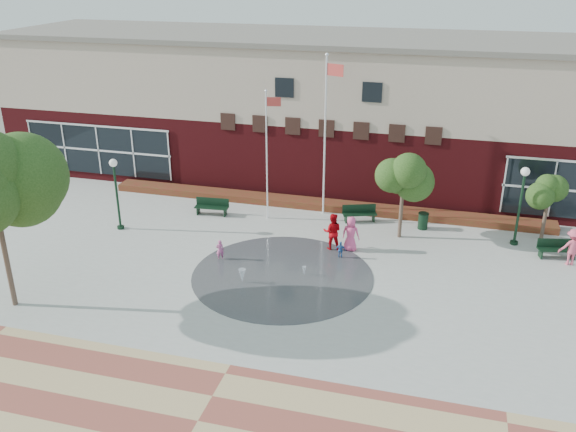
% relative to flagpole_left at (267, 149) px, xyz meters
% --- Properties ---
extents(ground, '(120.00, 120.00, 0.00)m').
position_rel_flagpole_left_xyz_m(ground, '(2.59, -9.31, -4.06)').
color(ground, '#666056').
rests_on(ground, ground).
extents(plaza_concrete, '(46.00, 18.00, 0.01)m').
position_rel_flagpole_left_xyz_m(plaza_concrete, '(2.59, -5.31, -4.06)').
color(plaza_concrete, '#A8A8A0').
rests_on(plaza_concrete, ground).
extents(paver_band, '(46.00, 6.00, 0.01)m').
position_rel_flagpole_left_xyz_m(paver_band, '(2.59, -16.31, -4.06)').
color(paver_band, '#994A3B').
rests_on(paver_band, ground).
extents(splash_pad, '(8.40, 8.40, 0.01)m').
position_rel_flagpole_left_xyz_m(splash_pad, '(2.59, -6.31, -4.06)').
color(splash_pad, '#383A3D').
rests_on(splash_pad, ground).
extents(library_building, '(44.40, 10.40, 9.20)m').
position_rel_flagpole_left_xyz_m(library_building, '(2.59, 8.17, 0.59)').
color(library_building, '#590E13').
rests_on(library_building, ground).
extents(flower_bed, '(26.00, 1.20, 0.40)m').
position_rel_flagpole_left_xyz_m(flower_bed, '(2.59, 2.29, -4.06)').
color(flower_bed, maroon).
rests_on(flower_bed, ground).
extents(flagpole_left, '(0.85, 0.23, 7.29)m').
position_rel_flagpole_left_xyz_m(flagpole_left, '(0.00, 0.00, 0.00)').
color(flagpole_left, white).
rests_on(flagpole_left, ground).
extents(flagpole_right, '(1.06, 0.45, 9.05)m').
position_rel_flagpole_left_xyz_m(flagpole_right, '(2.89, 1.52, 0.99)').
color(flagpole_right, white).
rests_on(flagpole_right, ground).
extents(lamp_left, '(0.42, 0.42, 3.97)m').
position_rel_flagpole_left_xyz_m(lamp_left, '(-7.33, -3.49, -1.59)').
color(lamp_left, black).
rests_on(lamp_left, ground).
extents(lamp_right, '(0.44, 0.44, 4.17)m').
position_rel_flagpole_left_xyz_m(lamp_right, '(13.19, 0.03, -1.47)').
color(lamp_right, black).
rests_on(lamp_right, ground).
extents(bench_left, '(1.97, 0.69, 0.97)m').
position_rel_flagpole_left_xyz_m(bench_left, '(-3.26, -0.38, -3.75)').
color(bench_left, black).
rests_on(bench_left, ground).
extents(bench_mid, '(1.95, 1.15, 0.95)m').
position_rel_flagpole_left_xyz_m(bench_mid, '(5.05, 0.87, -3.75)').
color(bench_mid, black).
rests_on(bench_mid, ground).
extents(bench_right, '(1.94, 0.91, 0.94)m').
position_rel_flagpole_left_xyz_m(bench_right, '(15.08, -1.06, -3.75)').
color(bench_right, black).
rests_on(bench_right, ground).
extents(trash_can, '(0.57, 0.57, 0.93)m').
position_rel_flagpole_left_xyz_m(trash_can, '(8.52, 0.78, -3.59)').
color(trash_can, black).
rests_on(trash_can, ground).
extents(tree_mid, '(2.74, 2.74, 4.63)m').
position_rel_flagpole_left_xyz_m(tree_mid, '(7.40, -0.62, -0.69)').
color(tree_mid, '#48352A').
rests_on(tree_mid, ground).
extents(tree_small_right, '(2.07, 2.07, 3.54)m').
position_rel_flagpole_left_xyz_m(tree_small_right, '(14.62, 1.06, -1.48)').
color(tree_small_right, '#48352A').
rests_on(tree_small_right, ground).
extents(water_jet_a, '(0.34, 0.34, 0.65)m').
position_rel_flagpole_left_xyz_m(water_jet_a, '(1.02, -7.45, -4.06)').
color(water_jet_a, white).
rests_on(water_jet_a, ground).
extents(water_jet_b, '(0.19, 0.19, 0.44)m').
position_rel_flagpole_left_xyz_m(water_jet_b, '(3.56, -6.05, -4.06)').
color(water_jet_b, white).
rests_on(water_jet_b, ground).
extents(child_splash, '(0.45, 0.38, 1.04)m').
position_rel_flagpole_left_xyz_m(child_splash, '(-0.78, -5.51, -3.54)').
color(child_splash, '#C5538F').
rests_on(child_splash, ground).
extents(adult_red, '(1.04, 0.86, 1.93)m').
position_rel_flagpole_left_xyz_m(adult_red, '(4.25, -2.95, -3.09)').
color(adult_red, '#B8050C').
rests_on(adult_red, ground).
extents(adult_pink, '(0.93, 0.65, 1.81)m').
position_rel_flagpole_left_xyz_m(adult_pink, '(5.17, -2.85, -3.15)').
color(adult_pink, '#F24F8B').
rests_on(adult_pink, ground).
extents(child_blue, '(0.52, 0.22, 0.88)m').
position_rel_flagpole_left_xyz_m(child_blue, '(4.85, -3.83, -3.62)').
color(child_blue, '#3366AC').
rests_on(child_blue, ground).
extents(person_bench, '(1.28, 0.86, 1.84)m').
position_rel_flagpole_left_xyz_m(person_bench, '(15.60, -1.63, -3.14)').
color(person_bench, '#DF546F').
rests_on(person_bench, ground).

